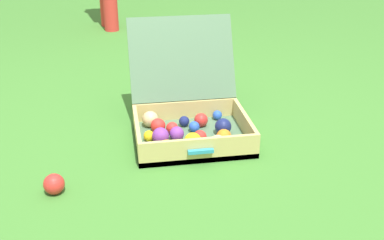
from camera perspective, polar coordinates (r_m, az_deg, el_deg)
ground_plane at (r=2.18m, az=-2.26°, el=-3.57°), size 16.00×16.00×0.00m
open_suitcase at (r=2.27m, az=-0.47°, el=0.63°), size 0.53×0.65×0.50m
stray_ball_on_grass at (r=1.94m, az=-16.05°, el=-7.31°), size 0.08×0.08×0.08m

